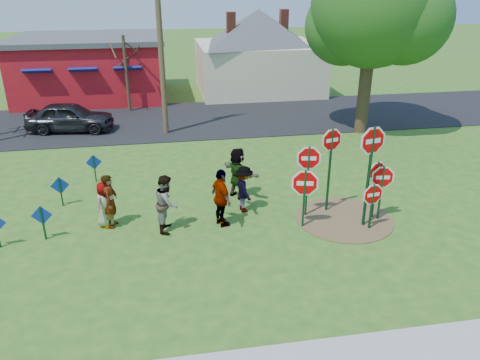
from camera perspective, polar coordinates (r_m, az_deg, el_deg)
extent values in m
plane|color=#2C5E1A|center=(15.78, -4.23, -4.37)|extent=(120.00, 120.00, 0.00)
cube|color=black|center=(26.46, -6.79, 7.31)|extent=(120.00, 7.50, 0.04)
cylinder|color=brown|center=(15.91, 12.54, -4.61)|extent=(3.20, 3.20, 0.03)
cube|color=#A61021|center=(32.66, -17.58, 12.74)|extent=(9.00, 7.00, 3.60)
cube|color=#4C4C51|center=(32.38, -18.01, 16.11)|extent=(9.40, 7.40, 0.30)
cube|color=navy|center=(29.52, -23.43, 12.04)|extent=(1.60, 0.78, 0.45)
cube|color=navy|center=(29.04, -18.54, 12.58)|extent=(1.60, 0.78, 0.45)
cube|color=navy|center=(28.78, -13.51, 13.04)|extent=(1.60, 0.78, 0.45)
cube|color=beige|center=(33.09, 2.18, 13.57)|extent=(8.00, 7.00, 3.20)
pyramid|color=#4C4C51|center=(32.64, 2.29, 20.15)|extent=(9.40, 9.40, 2.20)
cube|color=brown|center=(31.36, -1.12, 18.55)|extent=(0.55, 0.55, 1.40)
cube|color=brown|center=(34.13, 5.38, 18.87)|extent=(0.55, 0.55, 1.40)
cube|color=#103C1F|center=(14.78, 7.81, -2.33)|extent=(0.08, 0.09, 1.95)
cylinder|color=white|center=(14.55, 7.93, -0.38)|extent=(1.14, 0.29, 1.17)
cylinder|color=#D20304|center=(14.55, 7.93, -0.38)|extent=(0.98, 0.25, 1.01)
cube|color=white|center=(14.55, 7.93, -0.38)|extent=(0.50, 0.12, 0.15)
cube|color=#103C1F|center=(15.74, 10.83, 1.06)|extent=(0.07, 0.08, 2.92)
cylinder|color=white|center=(15.36, 11.13, 4.80)|extent=(0.99, 0.28, 1.02)
cylinder|color=#D20304|center=(15.36, 11.13, 4.80)|extent=(0.86, 0.25, 0.88)
cube|color=white|center=(15.36, 11.13, 4.80)|extent=(0.44, 0.12, 0.13)
cylinder|color=gold|center=(15.36, 11.13, 4.80)|extent=(0.99, 0.28, 1.02)
cube|color=#103C1F|center=(14.96, 15.37, 0.19)|extent=(0.08, 0.09, 3.31)
cylinder|color=white|center=(14.53, 15.89, 4.62)|extent=(1.16, 0.26, 1.18)
cylinder|color=#D20304|center=(14.53, 15.89, 4.62)|extent=(1.00, 0.23, 1.02)
cube|color=white|center=(14.53, 15.89, 4.62)|extent=(0.51, 0.11, 0.15)
cube|color=#103C1F|center=(15.78, 16.11, -1.24)|extent=(0.07, 0.07, 2.00)
cylinder|color=white|center=(15.53, 16.38, 0.97)|extent=(0.90, 0.30, 0.94)
cylinder|color=#D20304|center=(15.53, 16.38, 0.97)|extent=(0.78, 0.26, 0.81)
cube|color=white|center=(15.53, 16.38, 0.97)|extent=(0.40, 0.13, 0.12)
cylinder|color=gold|center=(15.53, 16.38, 0.97)|extent=(0.90, 0.29, 0.94)
cube|color=#103C1F|center=(15.17, 15.73, -3.19)|extent=(0.06, 0.07, 1.55)
cylinder|color=white|center=(14.98, 15.91, -1.72)|extent=(0.93, 0.15, 0.94)
cylinder|color=#D20304|center=(14.98, 15.91, -1.72)|extent=(0.80, 0.14, 0.81)
cube|color=white|center=(14.98, 15.91, -1.72)|extent=(0.41, 0.07, 0.12)
cube|color=#103C1F|center=(15.76, 16.76, -1.59)|extent=(0.06, 0.07, 1.88)
cylinder|color=white|center=(15.54, 17.01, 0.32)|extent=(1.00, 0.16, 1.01)
cylinder|color=#D20304|center=(15.54, 17.01, 0.32)|extent=(0.86, 0.14, 0.87)
cube|color=white|center=(15.54, 17.01, 0.32)|extent=(0.44, 0.07, 0.13)
cylinder|color=gold|center=(15.54, 17.01, 0.32)|extent=(1.00, 0.16, 1.01)
cube|color=#103C1F|center=(15.39, 8.21, -0.25)|extent=(0.07, 0.08, 2.45)
cylinder|color=white|center=(15.07, 8.39, 2.65)|extent=(1.06, 0.22, 1.07)
cylinder|color=#D20304|center=(15.07, 8.39, 2.65)|extent=(0.91, 0.19, 0.92)
cube|color=white|center=(15.07, 8.39, 2.65)|extent=(0.46, 0.09, 0.13)
cube|color=#103C1F|center=(15.33, -22.87, -4.86)|extent=(0.05, 0.06, 1.12)
cube|color=navy|center=(15.22, -23.03, -3.98)|extent=(0.62, 0.02, 0.62)
cube|color=#103C1F|center=(17.33, -20.99, -1.34)|extent=(0.06, 0.06, 1.07)
cube|color=navy|center=(17.24, -21.11, -0.62)|extent=(0.63, 0.09, 0.63)
cube|color=#103C1F|center=(18.93, -17.30, 1.34)|extent=(0.05, 0.06, 1.10)
cube|color=navy|center=(18.84, -17.40, 2.09)|extent=(0.60, 0.06, 0.60)
imported|color=#404B92|center=(15.41, -16.14, -2.84)|extent=(0.84, 0.89, 1.53)
imported|color=#296E66|center=(15.29, -15.51, -2.47)|extent=(0.53, 0.71, 1.77)
imported|color=brown|center=(14.69, -8.92, -2.78)|extent=(0.82, 0.99, 1.85)
imported|color=#36363C|center=(15.70, 0.52, -1.13)|extent=(0.75, 1.13, 1.62)
imported|color=#533460|center=(14.74, -2.29, -2.23)|extent=(0.82, 1.22, 1.93)
imported|color=#235534|center=(16.67, -0.28, 0.87)|extent=(1.40, 1.77, 1.88)
imported|color=#2B2B2F|center=(25.59, -20.03, 7.24)|extent=(4.50, 2.29, 1.47)
cylinder|color=#4C3823|center=(23.34, -9.66, 15.88)|extent=(0.27, 0.27, 8.72)
cylinder|color=#382819|center=(24.45, 15.01, 11.24)|extent=(0.63, 0.63, 4.92)
sphere|color=#194713|center=(23.98, 15.98, 19.85)|extent=(5.82, 5.82, 5.82)
sphere|color=#194713|center=(24.02, 19.57, 18.09)|extent=(4.25, 4.25, 4.25)
sphere|color=#194713|center=(24.48, 12.56, 17.86)|extent=(3.80, 3.80, 3.80)
cylinder|color=#382819|center=(28.34, -13.66, 12.41)|extent=(0.18, 0.18, 4.36)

